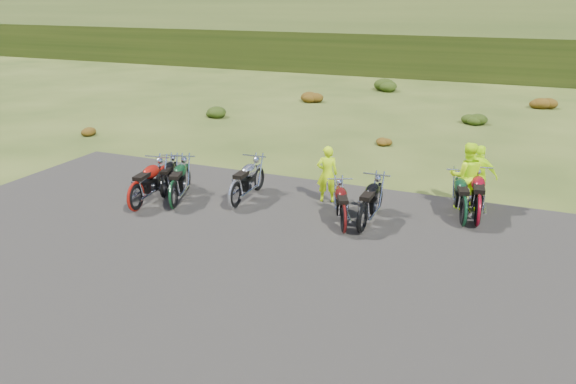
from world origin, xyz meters
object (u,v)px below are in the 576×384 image
at_px(person_middle, 327,175).
at_px(motorcycle_7, 462,227).
at_px(motorcycle_0, 165,198).
at_px(motorcycle_3, 236,209).

bearing_deg(person_middle, motorcycle_7, 154.80).
bearing_deg(motorcycle_0, motorcycle_7, -101.44).
height_order(motorcycle_0, motorcycle_3, motorcycle_3).
xyz_separation_m(motorcycle_0, motorcycle_3, (2.31, 0.05, 0.00)).
distance_m(motorcycle_3, person_middle, 2.72).
bearing_deg(person_middle, motorcycle_0, -0.57).
relative_size(motorcycle_0, motorcycle_3, 0.84).
distance_m(motorcycle_0, person_middle, 4.76).
bearing_deg(motorcycle_7, motorcycle_3, 86.86).
height_order(motorcycle_3, motorcycle_7, motorcycle_3).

